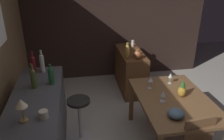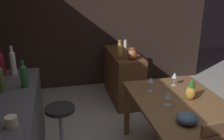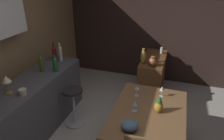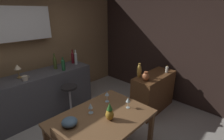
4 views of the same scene
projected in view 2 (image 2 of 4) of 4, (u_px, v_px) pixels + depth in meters
name	position (u px, v px, depth m)	size (l,w,h in m)	color
wall_side_right	(93.00, 17.00, 4.60)	(0.10, 4.40, 2.60)	#33231E
dining_table	(181.00, 108.00, 2.70)	(1.32, 0.94, 0.74)	brown
sideboard_cabinet	(123.00, 76.00, 4.29)	(1.10, 0.44, 0.82)	brown
bar_stool	(62.00, 133.00, 2.80)	(0.34, 0.34, 0.68)	#262323
wine_glass_left	(151.00, 81.00, 2.88)	(0.07, 0.07, 0.17)	silver
wine_glass_right	(175.00, 76.00, 3.04)	(0.07, 0.07, 0.17)	silver
wine_glass_center	(168.00, 96.00, 2.56)	(0.07, 0.07, 0.15)	silver
pineapple_centerpiece	(191.00, 90.00, 2.69)	(0.11, 0.11, 0.25)	gold
fruit_bowl	(187.00, 118.00, 2.26)	(0.20, 0.20, 0.10)	slate
wine_bottle_ruby	(1.00, 63.00, 2.92)	(0.07, 0.07, 0.33)	maroon
wine_bottle_olive	(0.00, 78.00, 2.48)	(0.07, 0.07, 0.34)	#475623
wine_bottle_clear	(13.00, 62.00, 2.94)	(0.07, 0.07, 0.34)	silver
wine_bottle_green	(24.00, 75.00, 2.59)	(0.07, 0.07, 0.29)	#1E592D
cup_cream	(11.00, 122.00, 1.92)	(0.13, 0.09, 0.08)	beige
pillar_candle_tall	(125.00, 44.00, 4.42)	(0.06, 0.06, 0.16)	white
vase_copper	(132.00, 54.00, 3.76)	(0.14, 0.14, 0.18)	#B26038
vase_brass	(120.00, 50.00, 3.74)	(0.09, 0.09, 0.30)	#B78C38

